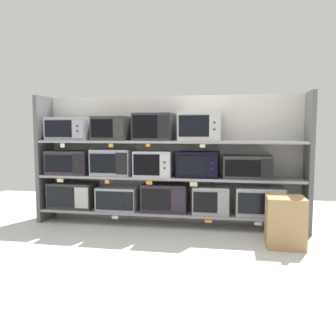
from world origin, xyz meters
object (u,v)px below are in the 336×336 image
object	(u,v)px
shipping_carton	(285,222)
microwave_6	(113,162)
microwave_2	(165,198)
microwave_12	(154,127)
microwave_13	(200,126)
microwave_10	(70,129)
microwave_4	(260,201)
microwave_5	(71,162)
microwave_9	(248,167)
microwave_8	(198,164)
microwave_3	(212,200)
microwave_7	(155,163)
microwave_11	(112,129)
microwave_0	(73,195)
microwave_1	(119,198)

from	to	relation	value
shipping_carton	microwave_6	bearing A→B (deg)	163.08
microwave_2	microwave_12	bearing A→B (deg)	-179.87
microwave_2	microwave_6	bearing A→B (deg)	180.00
microwave_6	microwave_13	size ratio (longest dim) A/B	1.00
microwave_10	microwave_12	bearing A→B (deg)	-0.02
microwave_4	microwave_5	bearing A→B (deg)	180.00
microwave_9	microwave_8	bearing A→B (deg)	-179.99
microwave_3	microwave_7	xyz separation A→B (m)	(-0.69, -0.00, 0.42)
microwave_5	microwave_9	size ratio (longest dim) A/B	0.95
microwave_11	shipping_carton	bearing A→B (deg)	-16.90
microwave_3	microwave_4	world-z (taller)	same
microwave_3	microwave_0	bearing A→B (deg)	-180.00
microwave_7	microwave_13	distance (m)	0.71
microwave_1	microwave_11	bearing A→B (deg)	179.81
microwave_8	microwave_10	bearing A→B (deg)	180.00
microwave_1	microwave_4	distance (m)	1.72
microwave_10	microwave_12	distance (m)	1.09
microwave_4	microwave_2	bearing A→B (deg)	-180.00
microwave_7	microwave_13	size ratio (longest dim) A/B	0.93
microwave_4	microwave_8	bearing A→B (deg)	-179.99
microwave_4	microwave_11	xyz separation A→B (m)	(-1.79, -0.00, 0.85)
microwave_8	microwave_11	size ratio (longest dim) A/B	1.11
microwave_10	microwave_12	size ratio (longest dim) A/B	1.16
microwave_2	microwave_3	xyz separation A→B (m)	(0.56, 0.00, -0.00)
microwave_4	microwave_8	world-z (taller)	microwave_8
microwave_3	microwave_8	xyz separation A→B (m)	(-0.16, -0.00, 0.42)
microwave_0	microwave_13	distance (m)	1.85
shipping_carton	microwave_3	bearing A→B (deg)	141.81
microwave_1	microwave_4	size ratio (longest dim) A/B	0.90
microwave_9	microwave_12	size ratio (longest dim) A/B	1.21
microwave_5	microwave_6	world-z (taller)	microwave_6
microwave_13	microwave_1	bearing A→B (deg)	-179.98
microwave_1	microwave_12	world-z (taller)	microwave_12
microwave_0	microwave_3	size ratio (longest dim) A/B	1.35
microwave_9	microwave_12	xyz separation A→B (m)	(-1.12, -0.00, 0.46)
shipping_carton	microwave_9	bearing A→B (deg)	120.50
microwave_2	microwave_9	world-z (taller)	microwave_9
microwave_5	microwave_8	world-z (taller)	microwave_8
microwave_4	microwave_12	world-z (taller)	microwave_12
microwave_0	microwave_10	size ratio (longest dim) A/B	1.08
microwave_3	microwave_4	size ratio (longest dim) A/B	0.77
microwave_8	microwave_12	bearing A→B (deg)	-179.97
microwave_10	microwave_13	bearing A→B (deg)	0.00
microwave_6	shipping_carton	xyz separation A→B (m)	(2.00, -0.61, -0.51)
microwave_2	microwave_11	size ratio (longest dim) A/B	1.26
microwave_11	shipping_carton	xyz separation A→B (m)	(2.00, -0.61, -0.93)
microwave_0	microwave_12	size ratio (longest dim) A/B	1.25
microwave_3	microwave_7	world-z (taller)	microwave_7
microwave_6	microwave_13	bearing A→B (deg)	-0.00
microwave_4	microwave_11	size ratio (longest dim) A/B	1.26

